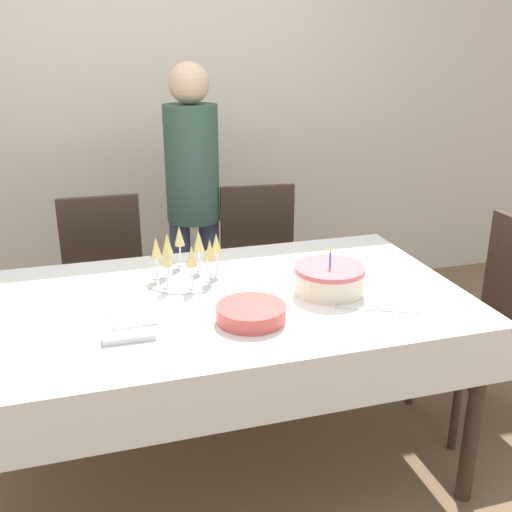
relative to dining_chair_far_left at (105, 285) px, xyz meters
name	(u,v)px	position (x,y,z in m)	size (l,w,h in m)	color
ground_plane	(226,463)	(0.40, -0.85, -0.52)	(12.00, 12.00, 0.00)	brown
wall_back	(153,96)	(0.40, 0.91, 0.83)	(8.00, 0.05, 2.70)	silver
dining_table	(223,321)	(0.40, -0.85, 0.15)	(1.83, 1.06, 0.77)	white
dining_chair_far_left	(105,285)	(0.00, 0.00, 0.00)	(0.43, 0.43, 0.95)	#38281E
dining_chair_far_right	(261,269)	(0.82, 0.00, 0.00)	(0.46, 0.46, 0.95)	#38281E
dining_chair_right_end	(492,316)	(1.64, -0.85, 0.00)	(0.42, 0.42, 0.95)	#38281E
birthday_cake	(329,279)	(0.81, -0.92, 0.30)	(0.27, 0.27, 0.18)	beige
champagne_tray	(186,258)	(0.31, -0.62, 0.33)	(0.35, 0.35, 0.18)	silver
plate_stack_main	(251,313)	(0.45, -1.07, 0.28)	(0.24, 0.24, 0.06)	#CC4C47
cake_knife	(377,310)	(0.91, -1.12, 0.25)	(0.28, 0.14, 0.00)	silver
fork_pile	(129,337)	(0.04, -1.09, 0.26)	(0.17, 0.06, 0.02)	silver
napkin_pile	(135,316)	(0.07, -0.94, 0.26)	(0.15, 0.15, 0.01)	white
person_standing	(193,187)	(0.50, 0.19, 0.43)	(0.28, 0.28, 1.58)	#3F4C72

